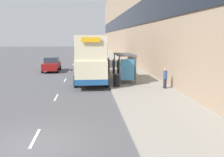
% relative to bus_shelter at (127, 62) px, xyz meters
% --- Properties ---
extents(ground_plane, '(220.00, 220.00, 0.00)m').
position_rel_bus_shelter_xyz_m(ground_plane, '(-5.77, -13.06, -1.88)').
color(ground_plane, '#515156').
extents(pavement, '(5.00, 93.00, 0.14)m').
position_rel_bus_shelter_xyz_m(pavement, '(0.73, 25.44, -1.81)').
color(pavement, gray).
rests_on(pavement, ground_plane).
extents(terrace_facade, '(3.10, 93.00, 15.96)m').
position_rel_bus_shelter_xyz_m(terrace_facade, '(4.72, 25.44, 6.10)').
color(terrace_facade, '#9E846B').
rests_on(terrace_facade, ground_plane).
extents(lane_mark_0, '(0.12, 2.00, 0.01)m').
position_rel_bus_shelter_xyz_m(lane_mark_0, '(-5.77, -12.43, -1.87)').
color(lane_mark_0, silver).
rests_on(lane_mark_0, ground_plane).
extents(lane_mark_1, '(0.12, 2.00, 0.01)m').
position_rel_bus_shelter_xyz_m(lane_mark_1, '(-5.77, -5.27, -1.87)').
color(lane_mark_1, silver).
rests_on(lane_mark_1, ground_plane).
extents(lane_mark_2, '(0.12, 2.00, 0.01)m').
position_rel_bus_shelter_xyz_m(lane_mark_2, '(-5.77, 1.88, -1.87)').
color(lane_mark_2, silver).
rests_on(lane_mark_2, ground_plane).
extents(lane_mark_3, '(0.12, 2.00, 0.01)m').
position_rel_bus_shelter_xyz_m(lane_mark_3, '(-5.77, 9.03, -1.87)').
color(lane_mark_3, silver).
rests_on(lane_mark_3, ground_plane).
extents(lane_mark_4, '(0.12, 2.00, 0.01)m').
position_rel_bus_shelter_xyz_m(lane_mark_4, '(-5.77, 16.19, -1.87)').
color(lane_mark_4, silver).
rests_on(lane_mark_4, ground_plane).
extents(lane_mark_5, '(0.12, 2.00, 0.01)m').
position_rel_bus_shelter_xyz_m(lane_mark_5, '(-5.77, 23.34, -1.87)').
color(lane_mark_5, silver).
rests_on(lane_mark_5, ground_plane).
extents(lane_mark_6, '(0.12, 2.00, 0.01)m').
position_rel_bus_shelter_xyz_m(lane_mark_6, '(-5.77, 30.50, -1.87)').
color(lane_mark_6, silver).
rests_on(lane_mark_6, ground_plane).
extents(lane_mark_7, '(0.12, 2.00, 0.01)m').
position_rel_bus_shelter_xyz_m(lane_mark_7, '(-5.77, 37.65, -1.87)').
color(lane_mark_7, silver).
rests_on(lane_mark_7, ground_plane).
extents(lane_mark_8, '(0.12, 2.00, 0.01)m').
position_rel_bus_shelter_xyz_m(lane_mark_8, '(-5.77, 44.81, -1.87)').
color(lane_mark_8, silver).
rests_on(lane_mark_8, ground_plane).
extents(bus_shelter, '(1.60, 4.20, 2.48)m').
position_rel_bus_shelter_xyz_m(bus_shelter, '(0.00, 0.00, 0.00)').
color(bus_shelter, '#4C4C51').
rests_on(bus_shelter, ground_plane).
extents(double_decker_bus_near, '(2.85, 10.24, 4.30)m').
position_rel_bus_shelter_xyz_m(double_decker_bus_near, '(-3.30, 1.37, 0.41)').
color(double_decker_bus_near, beige).
rests_on(double_decker_bus_near, ground_plane).
extents(double_decker_bus_ahead, '(2.85, 10.08, 4.30)m').
position_rel_bus_shelter_xyz_m(double_decker_bus_ahead, '(-3.21, 14.42, 0.41)').
color(double_decker_bus_ahead, beige).
rests_on(double_decker_bus_ahead, ground_plane).
extents(car_0, '(1.99, 4.10, 1.75)m').
position_rel_bus_shelter_xyz_m(car_0, '(-7.95, 8.46, -1.01)').
color(car_0, maroon).
rests_on(car_0, ground_plane).
extents(pedestrian_at_shelter, '(0.36, 0.36, 1.84)m').
position_rel_bus_shelter_xyz_m(pedestrian_at_shelter, '(-1.32, 4.48, -0.80)').
color(pedestrian_at_shelter, '#23232D').
rests_on(pedestrian_at_shelter, ground_plane).
extents(pedestrian_1, '(0.32, 0.32, 1.64)m').
position_rel_bus_shelter_xyz_m(pedestrian_1, '(-0.66, 4.95, -0.90)').
color(pedestrian_1, '#23232D').
rests_on(pedestrian_1, ground_plane).
extents(pedestrian_2, '(0.31, 0.31, 1.59)m').
position_rel_bus_shelter_xyz_m(pedestrian_2, '(2.52, -3.58, -0.93)').
color(pedestrian_2, '#23232D').
rests_on(pedestrian_2, ground_plane).
extents(pedestrian_3, '(0.35, 0.35, 1.79)m').
position_rel_bus_shelter_xyz_m(pedestrian_3, '(-0.38, 2.95, -0.82)').
color(pedestrian_3, '#23232D').
rests_on(pedestrian_3, ground_plane).
extents(litter_bin, '(0.55, 0.55, 1.05)m').
position_rel_bus_shelter_xyz_m(litter_bin, '(-1.22, -2.48, -1.21)').
color(litter_bin, black).
rests_on(litter_bin, ground_plane).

